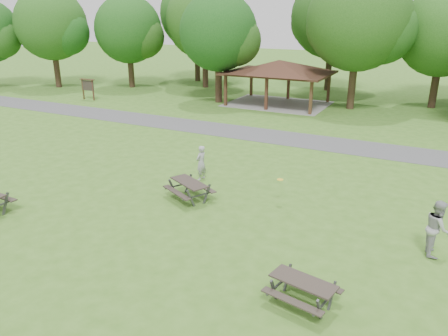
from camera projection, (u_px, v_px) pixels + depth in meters
ground at (151, 229)px, 16.13m from camera, size 160.00×160.00×0.00m
asphalt_path at (281, 137)px, 27.86m from camera, size 120.00×3.20×0.02m
pavilion at (279, 68)px, 36.92m from camera, size 8.60×7.01×3.76m
notice_board at (88, 85)px, 39.34m from camera, size 1.60×0.30×1.88m
tree_row_a at (52, 26)px, 44.46m from camera, size 7.56×7.20×9.97m
tree_row_b at (129, 31)px, 44.56m from camera, size 7.14×6.80×9.28m
tree_row_c at (206, 23)px, 44.20m from camera, size 8.19×7.80×10.67m
tree_row_d at (219, 34)px, 36.87m from camera, size 6.93×6.60×9.27m
tree_row_e at (360, 23)px, 33.90m from camera, size 8.40×8.00×11.02m
tree_row_f at (444, 35)px, 34.59m from camera, size 7.35×7.00×9.55m
tree_deep_a at (197, 16)px, 48.21m from camera, size 8.40×8.00×11.38m
tree_deep_b at (334, 19)px, 42.29m from camera, size 8.40×8.00×11.13m
picnic_table_middle at (189, 186)px, 18.54m from camera, size 2.39×2.22×0.83m
picnic_table_far at (303, 286)px, 11.83m from camera, size 2.03×1.75×0.78m
frisbee_in_flight at (280, 180)px, 17.86m from camera, size 0.33×0.33×0.02m
frisbee_thrower at (201, 163)px, 20.66m from camera, size 0.49×0.67×1.68m
frisbee_catcher at (437, 228)px, 14.21m from camera, size 0.87×1.03×1.91m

